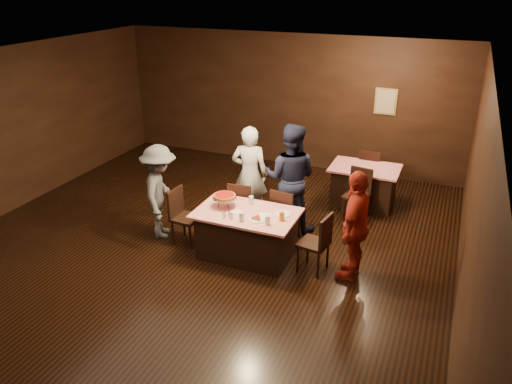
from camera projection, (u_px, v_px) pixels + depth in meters
room at (170, 135)px, 6.90m from camera, size 10.00×10.04×3.02m
main_table at (247, 234)px, 7.94m from camera, size 1.60×1.00×0.77m
back_table at (364, 186)px, 9.72m from camera, size 1.30×0.90×0.77m
chair_far_left at (243, 206)px, 8.67m from camera, size 0.45×0.45×0.95m
chair_far_right at (286, 214)px, 8.39m from camera, size 0.47×0.47×0.95m
chair_end_left at (186, 217)px, 8.29m from camera, size 0.44×0.44×0.95m
chair_end_right at (314, 242)px, 7.52m from camera, size 0.48×0.48×0.95m
chair_back_near at (356, 195)px, 9.09m from camera, size 0.48×0.48×0.95m
chair_back_far at (370, 171)px, 10.19m from camera, size 0.42×0.42×0.95m
diner_white_jacket at (250, 174)px, 8.91m from camera, size 0.72×0.55×1.78m
diner_navy_hoodie at (290, 178)px, 8.56m from camera, size 1.01×0.82×1.93m
diner_grey_knit at (160, 192)px, 8.38m from camera, size 0.98×1.21×1.63m
diner_red_shirt at (355, 226)px, 7.21m from camera, size 0.50×1.03×1.70m
pizza_stand at (225, 196)px, 7.89m from camera, size 0.38×0.38×0.22m
plate_with_slice at (257, 218)px, 7.53m from camera, size 0.25×0.25×0.06m
plate_empty at (283, 214)px, 7.71m from camera, size 0.25×0.25×0.01m
glass_front_left at (242, 217)px, 7.48m from camera, size 0.08×0.08×0.14m
glass_front_right at (268, 220)px, 7.38m from camera, size 0.08×0.08×0.14m
glass_amber at (282, 216)px, 7.50m from camera, size 0.08×0.08×0.14m
glass_back at (251, 200)px, 8.02m from camera, size 0.08×0.08×0.14m
condiments at (228, 215)px, 7.58m from camera, size 0.17×0.10×0.09m
napkin_center at (264, 215)px, 7.67m from camera, size 0.19×0.19×0.01m
napkin_left at (237, 212)px, 7.79m from camera, size 0.21×0.21×0.01m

